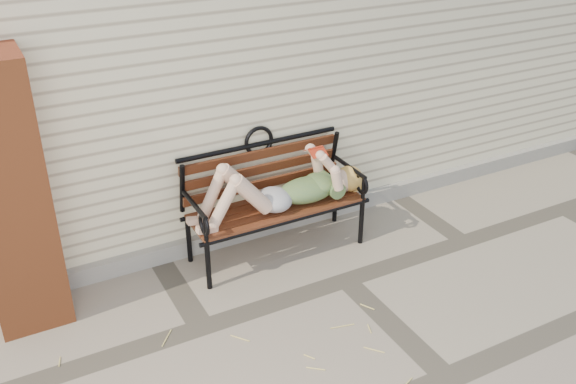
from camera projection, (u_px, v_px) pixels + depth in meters
ground at (346, 280)px, 5.22m from camera, size 80.00×80.00×0.00m
house_wall at (201, 20)px, 6.86m from camera, size 8.00×4.00×3.00m
foundation_strip at (290, 219)px, 5.95m from camera, size 8.00×0.10×0.15m
brick_pillar at (9, 197)px, 4.39m from camera, size 0.50×0.50×2.00m
garden_bench at (271, 186)px, 5.40m from camera, size 1.64×0.65×1.06m
reading_woman at (280, 189)px, 5.29m from camera, size 1.54×0.35×0.49m
straw_scatter at (235, 378)px, 4.24m from camera, size 2.80×1.62×0.01m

